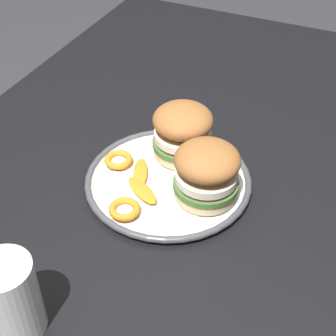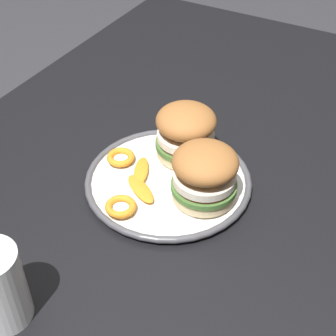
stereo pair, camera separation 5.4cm
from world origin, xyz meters
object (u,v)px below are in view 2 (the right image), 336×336
Objects in this scene: dinner_plate at (168,181)px; sandwich_half_left at (186,131)px; sandwich_half_right at (205,173)px; dining_table at (151,215)px.

sandwich_half_left is (-0.08, -0.01, 0.06)m from dinner_plate.
dinner_plate is 1.92× the size of sandwich_half_left.
sandwich_half_right reaches higher than dinner_plate.
sandwich_half_right is (0.01, 0.11, 0.17)m from dining_table.
sandwich_half_left is at bearing -137.41° from sandwich_half_right.
sandwich_half_left and sandwich_half_right have the same top height.
dining_table is 9.72× the size of sandwich_half_right.
dining_table is at bearing -96.23° from sandwich_half_right.
dining_table is 0.11m from dinner_plate.
sandwich_half_left is 0.12m from sandwich_half_right.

